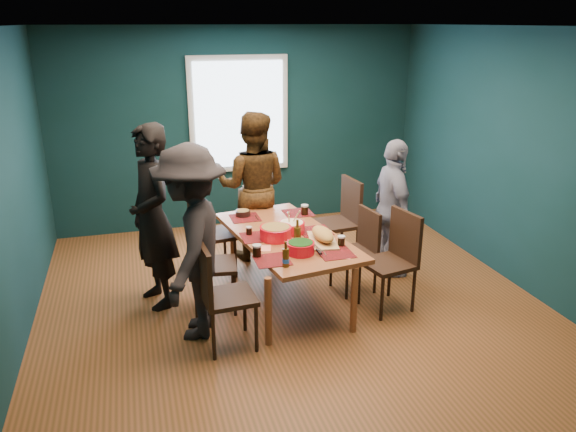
# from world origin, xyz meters

# --- Properties ---
(room) EXTENTS (5.01, 5.01, 2.71)m
(room) POSITION_xyz_m (0.00, 0.27, 1.37)
(room) COLOR brown
(room) RESTS_ON ground
(dining_table) EXTENTS (1.20, 1.96, 0.70)m
(dining_table) POSITION_xyz_m (-0.00, 0.08, 0.63)
(dining_table) COLOR #A05730
(dining_table) RESTS_ON floor
(chair_left_far) EXTENTS (0.50, 0.50, 0.98)m
(chair_left_far) POSITION_xyz_m (-0.74, 0.83, 0.57)
(chair_left_far) COLOR black
(chair_left_far) RESTS_ON floor
(chair_left_mid) EXTENTS (0.49, 0.49, 0.97)m
(chair_left_mid) POSITION_xyz_m (-0.85, 0.05, 0.56)
(chair_left_mid) COLOR black
(chair_left_mid) RESTS_ON floor
(chair_left_near) EXTENTS (0.47, 0.47, 0.97)m
(chair_left_near) POSITION_xyz_m (-0.83, -0.68, 0.57)
(chair_left_near) COLOR black
(chair_left_near) RESTS_ON floor
(chair_right_far) EXTENTS (0.51, 0.51, 1.02)m
(chair_right_far) POSITION_xyz_m (0.88, 0.78, 0.59)
(chair_right_far) COLOR black
(chair_right_far) RESTS_ON floor
(chair_right_mid) EXTENTS (0.45, 0.45, 0.88)m
(chair_right_mid) POSITION_xyz_m (0.80, 0.06, 0.51)
(chair_right_mid) COLOR black
(chair_right_mid) RESTS_ON floor
(chair_right_near) EXTENTS (0.53, 0.53, 0.99)m
(chair_right_near) POSITION_xyz_m (0.98, -0.41, 0.58)
(chair_right_near) COLOR black
(chair_right_near) RESTS_ON floor
(person_far_left) EXTENTS (0.62, 0.77, 1.85)m
(person_far_left) POSITION_xyz_m (-1.30, 0.33, 0.92)
(person_far_left) COLOR black
(person_far_left) RESTS_ON floor
(person_back) EXTENTS (1.04, 0.93, 1.78)m
(person_back) POSITION_xyz_m (-0.09, 1.23, 0.89)
(person_back) COLOR black
(person_back) RESTS_ON floor
(person_right) EXTENTS (0.47, 0.94, 1.55)m
(person_right) POSITION_xyz_m (1.29, 0.32, 0.78)
(person_right) COLOR silver
(person_right) RESTS_ON floor
(person_near_left) EXTENTS (1.00, 1.30, 1.78)m
(person_near_left) POSITION_xyz_m (-1.00, -0.37, 0.89)
(person_near_left) COLOR black
(person_near_left) RESTS_ON floor
(bowl_salad) EXTENTS (0.32, 0.32, 0.13)m
(bowl_salad) POSITION_xyz_m (-0.14, -0.01, 0.77)
(bowl_salad) COLOR red
(bowl_salad) RESTS_ON dining_table
(bowl_dumpling) EXTENTS (0.27, 0.27, 0.25)m
(bowl_dumpling) POSITION_xyz_m (0.06, 0.12, 0.76)
(bowl_dumpling) COLOR red
(bowl_dumpling) RESTS_ON dining_table
(bowl_herbs) EXTENTS (0.26, 0.26, 0.11)m
(bowl_herbs) POSITION_xyz_m (-0.01, -0.43, 0.76)
(bowl_herbs) COLOR red
(bowl_herbs) RESTS_ON dining_table
(cutting_board) EXTENTS (0.34, 0.63, 0.14)m
(cutting_board) POSITION_xyz_m (0.28, -0.21, 0.76)
(cutting_board) COLOR tan
(cutting_board) RESTS_ON dining_table
(small_bowl) EXTENTS (0.16, 0.16, 0.07)m
(small_bowl) POSITION_xyz_m (-0.32, 0.75, 0.74)
(small_bowl) COLOR black
(small_bowl) RESTS_ON dining_table
(beer_bottle_a) EXTENTS (0.06, 0.06, 0.23)m
(beer_bottle_a) POSITION_xyz_m (-0.22, -0.68, 0.78)
(beer_bottle_a) COLOR #452C0C
(beer_bottle_a) RESTS_ON dining_table
(beer_bottle_b) EXTENTS (0.07, 0.07, 0.27)m
(beer_bottle_b) POSITION_xyz_m (0.01, -0.25, 0.80)
(beer_bottle_b) COLOR #452C0C
(beer_bottle_b) RESTS_ON dining_table
(cola_glass_a) EXTENTS (0.08, 0.08, 0.12)m
(cola_glass_a) POSITION_xyz_m (-0.42, -0.40, 0.76)
(cola_glass_a) COLOR black
(cola_glass_a) RESTS_ON dining_table
(cola_glass_b) EXTENTS (0.07, 0.07, 0.10)m
(cola_glass_b) POSITION_xyz_m (0.42, -0.36, 0.76)
(cola_glass_b) COLOR black
(cola_glass_b) RESTS_ON dining_table
(cola_glass_c) EXTENTS (0.08, 0.08, 0.12)m
(cola_glass_c) POSITION_xyz_m (0.35, 0.60, 0.76)
(cola_glass_c) COLOR black
(cola_glass_c) RESTS_ON dining_table
(cola_glass_d) EXTENTS (0.06, 0.06, 0.09)m
(cola_glass_d) POSITION_xyz_m (-0.37, 0.17, 0.75)
(cola_glass_d) COLOR black
(cola_glass_d) RESTS_ON dining_table
(napkin_a) EXTENTS (0.18, 0.18, 0.00)m
(napkin_a) POSITION_xyz_m (0.33, 0.12, 0.70)
(napkin_a) COLOR #FF896B
(napkin_a) RESTS_ON dining_table
(napkin_b) EXTENTS (0.19, 0.19, 0.00)m
(napkin_b) POSITION_xyz_m (-0.33, -0.22, 0.70)
(napkin_b) COLOR #FF896B
(napkin_b) RESTS_ON dining_table
(napkin_c) EXTENTS (0.19, 0.19, 0.00)m
(napkin_c) POSITION_xyz_m (0.37, -0.60, 0.70)
(napkin_c) COLOR #FF896B
(napkin_c) RESTS_ON dining_table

